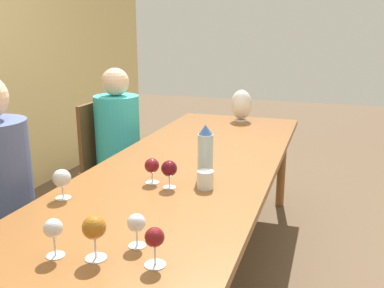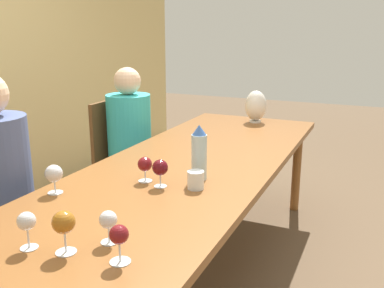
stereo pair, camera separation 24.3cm
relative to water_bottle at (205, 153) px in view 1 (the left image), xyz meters
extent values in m
cube|color=brown|center=(0.05, 0.16, -0.16)|extent=(3.14, 0.96, 0.04)
cylinder|color=brown|center=(1.52, -0.22, -0.52)|extent=(0.07, 0.07, 0.70)
cylinder|color=brown|center=(1.52, 0.54, -0.52)|extent=(0.07, 0.07, 0.70)
cylinder|color=#ADCCD6|center=(0.00, 0.00, -0.02)|extent=(0.08, 0.08, 0.23)
cone|color=#33599E|center=(0.00, 0.00, 0.12)|extent=(0.07, 0.07, 0.05)
cylinder|color=silver|center=(-0.13, -0.04, -0.09)|extent=(0.08, 0.08, 0.09)
cylinder|color=silver|center=(1.43, 0.12, -0.13)|extent=(0.09, 0.09, 0.01)
ellipsoid|color=silver|center=(1.43, 0.12, 0.00)|extent=(0.17, 0.17, 0.24)
cylinder|color=silver|center=(-0.45, 0.53, -0.13)|extent=(0.07, 0.07, 0.00)
cylinder|color=silver|center=(-0.45, 0.53, -0.10)|extent=(0.01, 0.01, 0.06)
sphere|color=silver|center=(-0.45, 0.53, -0.04)|extent=(0.08, 0.08, 0.08)
cylinder|color=silver|center=(-0.84, -0.08, -0.13)|extent=(0.07, 0.07, 0.00)
cylinder|color=silver|center=(-0.84, -0.08, -0.10)|extent=(0.01, 0.01, 0.07)
sphere|color=maroon|center=(-0.84, -0.08, -0.04)|extent=(0.06, 0.06, 0.06)
cylinder|color=silver|center=(-0.74, 0.03, -0.13)|extent=(0.06, 0.06, 0.00)
cylinder|color=silver|center=(-0.74, 0.03, -0.10)|extent=(0.01, 0.01, 0.06)
sphere|color=silver|center=(-0.74, 0.03, -0.05)|extent=(0.06, 0.06, 0.06)
cylinder|color=silver|center=(-0.86, 0.12, -0.13)|extent=(0.07, 0.07, 0.00)
cylinder|color=silver|center=(-0.86, 0.12, -0.10)|extent=(0.01, 0.01, 0.08)
sphere|color=#995B19|center=(-0.86, 0.12, -0.02)|extent=(0.08, 0.08, 0.08)
cylinder|color=silver|center=(-0.18, 0.13, -0.13)|extent=(0.06, 0.06, 0.00)
cylinder|color=silver|center=(-0.18, 0.13, -0.10)|extent=(0.01, 0.01, 0.06)
sphere|color=#510C14|center=(-0.18, 0.13, -0.04)|extent=(0.08, 0.08, 0.08)
cylinder|color=silver|center=(-0.14, 0.23, -0.13)|extent=(0.07, 0.07, 0.00)
cylinder|color=silver|center=(-0.14, 0.23, -0.11)|extent=(0.01, 0.01, 0.06)
sphere|color=maroon|center=(-0.14, 0.23, -0.05)|extent=(0.07, 0.07, 0.07)
cylinder|color=silver|center=(-0.89, 0.26, -0.13)|extent=(0.06, 0.06, 0.00)
cylinder|color=silver|center=(-0.89, 0.26, -0.10)|extent=(0.01, 0.01, 0.07)
sphere|color=silver|center=(-0.89, 0.26, -0.03)|extent=(0.06, 0.06, 0.06)
cube|color=brown|center=(-0.44, 0.91, -0.44)|extent=(0.44, 0.44, 0.04)
cylinder|color=brown|center=(-0.25, 0.72, -0.67)|extent=(0.04, 0.04, 0.41)
cylinder|color=brown|center=(-0.25, 1.10, -0.67)|extent=(0.04, 0.04, 0.41)
cube|color=brown|center=(0.79, 0.91, -0.44)|extent=(0.44, 0.44, 0.04)
cube|color=brown|center=(0.79, 1.11, -0.18)|extent=(0.40, 0.03, 0.49)
cylinder|color=brown|center=(0.60, 0.72, -0.67)|extent=(0.04, 0.04, 0.41)
cylinder|color=brown|center=(0.98, 0.72, -0.67)|extent=(0.04, 0.04, 0.41)
cylinder|color=brown|center=(0.60, 1.10, -0.67)|extent=(0.04, 0.04, 0.41)
cylinder|color=brown|center=(0.98, 1.10, -0.67)|extent=(0.04, 0.04, 0.41)
cube|color=#2D2D38|center=(-0.44, 0.85, -0.65)|extent=(0.26, 0.19, 0.45)
cube|color=#2D2D38|center=(0.79, 0.86, -0.65)|extent=(0.25, 0.18, 0.45)
cylinder|color=#33B7BC|center=(0.79, 0.91, -0.15)|extent=(0.33, 0.33, 0.55)
sphere|color=beige|center=(0.79, 0.91, 0.23)|extent=(0.20, 0.20, 0.20)
camera|label=1|loc=(-1.97, -0.58, 0.60)|focal=40.00mm
camera|label=2|loc=(-1.88, -0.80, 0.60)|focal=40.00mm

